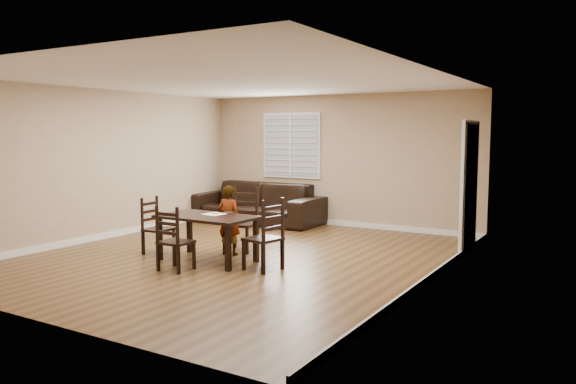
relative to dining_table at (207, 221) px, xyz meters
The scene contains 11 objects.
ground 0.80m from the dining_table, 64.67° to the left, with size 7.00×7.00×0.00m, color brown.
room 1.40m from the dining_table, 68.23° to the left, with size 6.04×7.04×2.72m.
dining_table is the anchor object (origin of this frame).
chair_near 0.96m from the dining_table, 90.27° to the left, with size 0.53×0.51×1.03m.
chair_far 0.80m from the dining_table, 90.73° to the right, with size 0.43×0.40×0.92m.
chair_left 1.14m from the dining_table, behind, with size 0.40×0.43×0.90m.
chair_right 1.14m from the dining_table, ahead, with size 0.50×0.52×1.02m.
child 0.54m from the dining_table, 88.84° to the left, with size 0.40×0.26×1.10m, color gray.
napkin 0.19m from the dining_table, 88.84° to the left, with size 0.29×0.29×0.00m, color white.
donut 0.20m from the dining_table, 82.50° to the left, with size 0.09×0.09×0.03m.
sofa 3.71m from the dining_table, 112.78° to the left, with size 2.90×1.13×0.85m, color black.
Camera 1 is at (5.06, -6.96, 1.91)m, focal length 35.00 mm.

